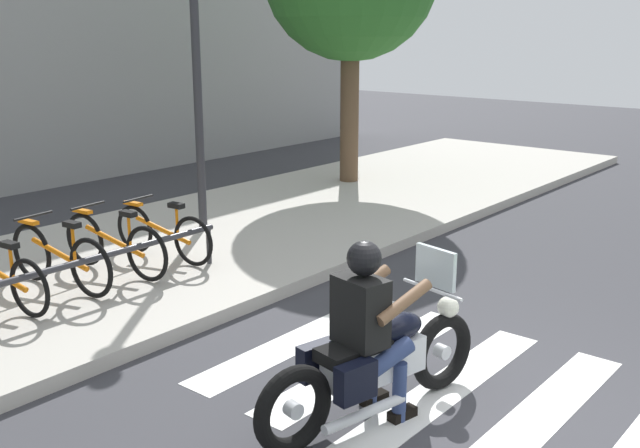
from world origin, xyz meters
The scene contains 13 objects.
ground_plane centered at (0.00, 0.00, 0.00)m, with size 48.00×48.00×0.00m, color #38383D.
sidewalk centered at (0.00, 5.47, 0.07)m, with size 24.00×4.40×0.15m, color #B7B2A8.
crosswalk_stripe_2 centered at (0.26, 0.00, 0.00)m, with size 2.80×0.40×0.01m, color white.
crosswalk_stripe_3 centered at (0.26, 0.80, 0.00)m, with size 2.80×0.40×0.01m, color white.
crosswalk_stripe_4 centered at (0.26, 1.60, 0.00)m, with size 2.80×0.40×0.01m, color white.
crosswalk_stripe_5 centered at (0.26, 2.40, 0.00)m, with size 2.80×0.40×0.01m, color white.
motorcycle centered at (-0.52, 0.99, 0.47)m, with size 2.19×0.81×1.25m.
rider centered at (-0.59, 1.01, 0.84)m, with size 0.70×0.62×1.45m.
bicycle_3 centered at (-0.67, 5.09, 0.51)m, with size 0.48×1.66×0.80m.
bicycle_4 centered at (0.04, 5.09, 0.51)m, with size 0.48×1.70×0.78m.
bicycle_5 centered at (0.74, 5.09, 0.49)m, with size 0.48×1.61×0.74m.
bike_rack centered at (-1.02, 4.53, 0.57)m, with size 4.12×0.07×0.49m.
street_lamp centered at (2.09, 5.87, 2.61)m, with size 0.28×0.28×4.30m.
Camera 1 is at (-4.80, -1.99, 2.95)m, focal length 41.62 mm.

